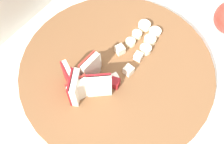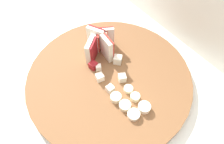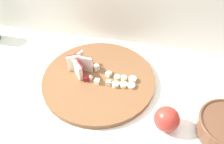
{
  "view_description": "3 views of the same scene",
  "coord_description": "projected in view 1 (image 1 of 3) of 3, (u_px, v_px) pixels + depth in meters",
  "views": [
    {
      "loc": [
        -0.12,
        -0.1,
        1.38
      ],
      "look_at": [
        0.11,
        0.06,
        0.9
      ],
      "focal_mm": 41.84,
      "sensor_mm": 36.0,
      "label": 1
    },
    {
      "loc": [
        0.37,
        -0.1,
        1.29
      ],
      "look_at": [
        0.15,
        0.05,
        0.94
      ],
      "focal_mm": 30.26,
      "sensor_mm": 36.0,
      "label": 2
    },
    {
      "loc": [
        0.3,
        -0.52,
        1.53
      ],
      "look_at": [
        0.17,
        0.09,
        0.91
      ],
      "focal_mm": 37.44,
      "sensor_mm": 36.0,
      "label": 3
    }
  ],
  "objects": [
    {
      "name": "tile_backsplash",
      "position": [
        14.0,
        85.0,
        0.77
      ],
      "size": [
        2.4,
        0.04,
        1.38
      ],
      "primitive_type": "cube",
      "color": "silver",
      "rests_on": "ground"
    },
    {
      "name": "cutting_board",
      "position": [
        117.0,
        69.0,
        0.57
      ],
      "size": [
        0.42,
        0.42,
        0.02
      ],
      "primitive_type": "cylinder",
      "color": "brown",
      "rests_on": "tiled_countertop"
    },
    {
      "name": "apple_wedge_fan",
      "position": [
        83.0,
        81.0,
        0.51
      ],
      "size": [
        0.1,
        0.11,
        0.06
      ],
      "color": "maroon",
      "rests_on": "cutting_board"
    },
    {
      "name": "apple_dice_pile",
      "position": [
        116.0,
        65.0,
        0.56
      ],
      "size": [
        0.1,
        0.09,
        0.02
      ],
      "color": "beige",
      "rests_on": "cutting_board"
    },
    {
      "name": "banana_slice_rows",
      "position": [
        145.0,
        37.0,
        0.6
      ],
      "size": [
        0.08,
        0.07,
        0.01
      ],
      "color": "beige",
      "rests_on": "cutting_board"
    }
  ]
}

